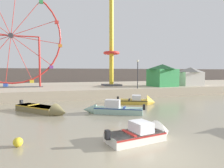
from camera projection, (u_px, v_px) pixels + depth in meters
ground_plane at (148, 153)px, 8.45m from camera, size 240.00×240.00×0.00m
quay_promenade at (73, 89)px, 33.58m from camera, size 110.00×19.73×1.20m
distant_town_skyline at (62, 76)px, 56.45m from camera, size 140.00×3.00×4.40m
motorboat_olive_wood at (45, 110)px, 16.67m from camera, size 4.58×4.99×1.26m
motorboat_seafoam at (110, 109)px, 16.51m from camera, size 4.90×3.27×1.39m
motorboat_white_red_stripe at (146, 133)px, 10.22m from camera, size 3.92×1.94×1.39m
motorboat_mustard_yellow at (140, 101)px, 21.47m from camera, size 4.19×3.11×1.51m
ferris_wheel_red_frame at (11, 37)px, 28.27m from camera, size 14.12×1.20×14.40m
drop_tower_yellow_tower at (111, 49)px, 32.42m from camera, size 2.80×2.80×14.62m
carnival_booth_green_kiosk at (162, 75)px, 31.11m from camera, size 4.40×4.24×3.46m
carnival_booth_white_ticket at (190, 76)px, 32.82m from camera, size 4.08×3.17×3.02m
promenade_lamp_near at (138, 70)px, 27.03m from camera, size 0.32×0.32×3.92m
mooring_buoy_orange at (18, 142)px, 9.16m from camera, size 0.44×0.44×0.44m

